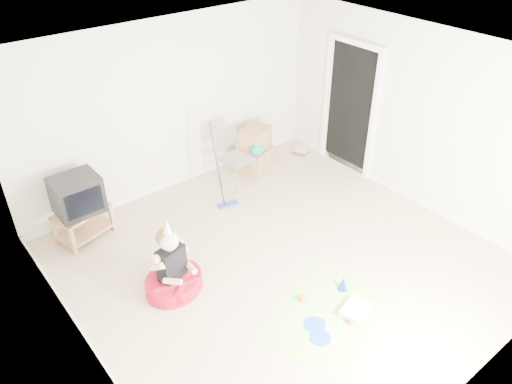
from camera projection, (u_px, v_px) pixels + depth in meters
ground at (281, 261)px, 6.42m from camera, size 5.00×5.00×0.00m
doorway_recess at (350, 109)px, 7.95m from camera, size 0.02×0.90×2.05m
tv_stand at (83, 222)px, 6.69m from camera, size 0.80×0.62×0.44m
crt_tv at (77, 195)px, 6.46m from camera, size 0.59×0.49×0.51m
folding_chair at (236, 159)px, 7.69m from camera, size 0.51×0.49×0.99m
cardboard_boxes at (255, 150)px, 8.23m from camera, size 0.68×0.63×0.72m
floor_mop at (228, 191)px, 7.34m from camera, size 0.32×0.41×1.25m
book_pile at (300, 151)px, 8.83m from camera, size 0.26×0.29×0.08m
seated_woman at (173, 275)px, 5.86m from camera, size 0.86×0.86×1.03m
party_mat at (325, 315)px, 5.64m from camera, size 1.69×1.44×0.01m
birthday_cake at (356, 310)px, 5.64m from camera, size 0.39×0.34×0.15m
blue_plate_near at (315, 325)px, 5.51m from camera, size 0.27×0.27×0.01m
blue_plate_far at (321, 338)px, 5.35m from camera, size 0.31×0.31×0.01m
orange_cup_near at (302, 298)px, 5.80m from camera, size 0.08×0.08×0.08m
orange_cup_far at (351, 321)px, 5.50m from camera, size 0.08×0.08×0.08m
blue_party_hat at (343, 284)px, 5.93m from camera, size 0.12×0.12×0.18m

